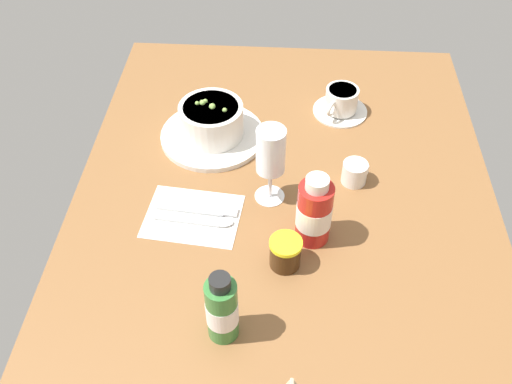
# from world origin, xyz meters

# --- Properties ---
(ground_plane) EXTENTS (1.10, 0.84, 0.03)m
(ground_plane) POSITION_xyz_m (0.00, 0.00, -0.01)
(ground_plane) COLOR brown
(porridge_bowl) EXTENTS (0.23, 0.23, 0.09)m
(porridge_bowl) POSITION_xyz_m (-0.17, -0.16, 0.04)
(porridge_bowl) COLOR silver
(porridge_bowl) RESTS_ON ground_plane
(cutlery_setting) EXTENTS (0.16, 0.19, 0.01)m
(cutlery_setting) POSITION_xyz_m (0.06, -0.17, 0.00)
(cutlery_setting) COLOR silver
(cutlery_setting) RESTS_ON ground_plane
(coffee_cup) EXTENTS (0.13, 0.13, 0.06)m
(coffee_cup) POSITION_xyz_m (-0.28, 0.12, 0.03)
(coffee_cup) COLOR silver
(coffee_cup) RESTS_ON ground_plane
(creamer_jug) EXTENTS (0.05, 0.06, 0.05)m
(creamer_jug) POSITION_xyz_m (-0.05, 0.14, 0.02)
(creamer_jug) COLOR silver
(creamer_jug) RESTS_ON ground_plane
(wine_glass) EXTENTS (0.06, 0.06, 0.17)m
(wine_glass) POSITION_xyz_m (0.00, -0.03, 0.11)
(wine_glass) COLOR white
(wine_glass) RESTS_ON ground_plane
(jam_jar) EXTENTS (0.06, 0.06, 0.06)m
(jam_jar) POSITION_xyz_m (0.16, 0.01, 0.03)
(jam_jar) COLOR #39200C
(jam_jar) RESTS_ON ground_plane
(sauce_bottle_red) EXTENTS (0.06, 0.06, 0.15)m
(sauce_bottle_red) POSITION_xyz_m (0.10, 0.05, 0.07)
(sauce_bottle_red) COLOR #B21E19
(sauce_bottle_red) RESTS_ON ground_plane
(sauce_bottle_green) EXTENTS (0.05, 0.05, 0.15)m
(sauce_bottle_green) POSITION_xyz_m (0.31, -0.09, 0.07)
(sauce_bottle_green) COLOR #337233
(sauce_bottle_green) RESTS_ON ground_plane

